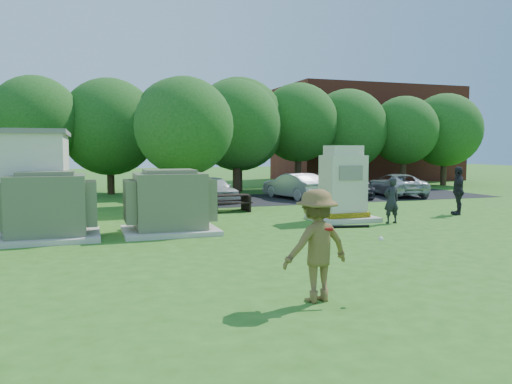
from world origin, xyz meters
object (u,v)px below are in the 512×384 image
object	(u,v)px
person_by_generator	(391,200)
car_dark	(355,186)
person_walking_right	(458,191)
car_silver_b	(396,185)
generator_cabinet	(343,188)
car_white	(213,189)
car_silver_a	(294,186)
batter	(317,245)
picnic_table	(230,201)
transformer_right	(170,203)
transformer_left	(47,207)

from	to	relation	value
person_by_generator	car_dark	xyz separation A→B (m)	(3.78, 9.17, -0.22)
person_walking_right	car_silver_b	distance (m)	8.16
person_walking_right	person_by_generator	bearing A→B (deg)	-41.71
generator_cabinet	person_by_generator	bearing A→B (deg)	-43.20
person_by_generator	car_white	size ratio (longest dim) A/B	0.43
car_silver_a	batter	bearing A→B (deg)	55.34
person_walking_right	car_silver_b	bearing A→B (deg)	-165.03
generator_cabinet	car_dark	bearing A→B (deg)	57.16
car_silver_a	car_silver_b	bearing A→B (deg)	162.61
generator_cabinet	car_silver_a	bearing A→B (deg)	79.70
batter	car_silver_b	distance (m)	21.16
batter	person_walking_right	world-z (taller)	batter
car_silver_b	person_by_generator	bearing A→B (deg)	64.78
picnic_table	car_silver_b	bearing A→B (deg)	18.62
person_by_generator	car_silver_a	bearing A→B (deg)	-90.61
picnic_table	car_dark	size ratio (longest dim) A/B	0.39
picnic_table	car_dark	xyz separation A→B (m)	(8.45, 3.88, 0.17)
transformer_right	car_dark	world-z (taller)	transformer_right
transformer_right	car_dark	bearing A→B (deg)	36.11
car_silver_b	car_silver_a	bearing A→B (deg)	5.46
picnic_table	person_by_generator	size ratio (longest dim) A/B	1.00
transformer_right	car_silver_b	bearing A→B (deg)	30.44
car_silver_b	car_dark	bearing A→B (deg)	6.52
generator_cabinet	transformer_right	bearing A→B (deg)	-174.01
transformer_left	car_silver_a	bearing A→B (deg)	36.94
transformer_left	car_silver_a	size ratio (longest dim) A/B	0.71
transformer_left	transformer_right	xyz separation A→B (m)	(3.70, 0.00, 0.00)
transformer_left	car_dark	xyz separation A→B (m)	(15.52, 8.62, -0.34)
car_white	car_silver_a	xyz separation A→B (m)	(4.57, 0.02, 0.03)
transformer_right	person_by_generator	size ratio (longest dim) A/B	1.77
person_walking_right	batter	bearing A→B (deg)	-18.82
generator_cabinet	person_walking_right	distance (m)	5.36
person_by_generator	car_silver_b	bearing A→B (deg)	-124.82
person_walking_right	car_silver_a	size ratio (longest dim) A/B	0.47
picnic_table	person_by_generator	bearing A→B (deg)	-48.53
generator_cabinet	car_silver_a	world-z (taller)	generator_cabinet
person_by_generator	car_silver_a	distance (m)	9.50
generator_cabinet	picnic_table	bearing A→B (deg)	129.61
transformer_right	picnic_table	distance (m)	5.84
transformer_left	person_by_generator	size ratio (longest dim) A/B	1.77
person_by_generator	car_silver_a	size ratio (longest dim) A/B	0.40
person_walking_right	car_dark	xyz separation A→B (m)	(-0.25, 7.96, -0.38)
car_white	car_silver_a	bearing A→B (deg)	-8.48
transformer_left	person_by_generator	distance (m)	11.75
person_walking_right	car_dark	distance (m)	7.97
car_white	generator_cabinet	bearing A→B (deg)	-78.29
car_dark	transformer_left	bearing A→B (deg)	-126.32
transformer_left	picnic_table	distance (m)	8.52
car_dark	person_by_generator	bearing A→B (deg)	-87.76
batter	transformer_right	bearing A→B (deg)	-89.28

